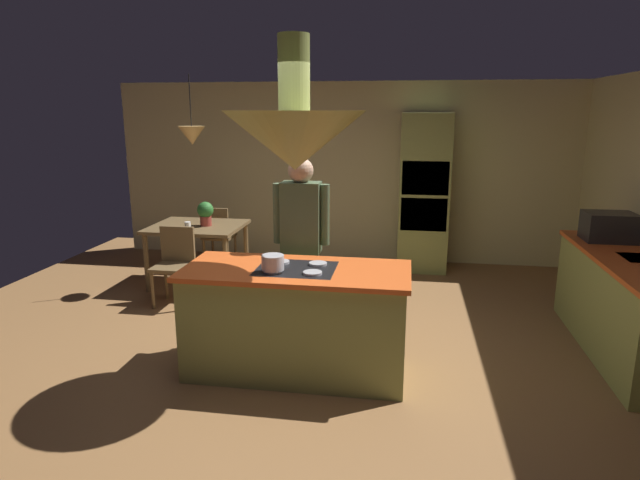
% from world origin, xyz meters
% --- Properties ---
extents(ground, '(8.16, 8.16, 0.00)m').
position_xyz_m(ground, '(0.00, 0.00, 0.00)').
color(ground, olive).
extents(wall_back, '(6.80, 0.10, 2.55)m').
position_xyz_m(wall_back, '(0.00, 3.45, 1.27)').
color(wall_back, beige).
rests_on(wall_back, ground).
extents(kitchen_island, '(1.85, 0.82, 0.92)m').
position_xyz_m(kitchen_island, '(0.00, -0.20, 0.45)').
color(kitchen_island, '#8C934C').
rests_on(kitchen_island, ground).
extents(counter_run_right, '(0.73, 2.14, 0.90)m').
position_xyz_m(counter_run_right, '(2.84, 0.60, 0.46)').
color(counter_run_right, '#8C934C').
rests_on(counter_run_right, ground).
extents(oven_tower, '(0.66, 0.62, 2.12)m').
position_xyz_m(oven_tower, '(1.10, 3.04, 1.06)').
color(oven_tower, '#8C934C').
rests_on(oven_tower, ground).
extents(dining_table, '(1.11, 0.94, 0.76)m').
position_xyz_m(dining_table, '(-1.70, 1.90, 0.66)').
color(dining_table, brown).
rests_on(dining_table, ground).
extents(person_at_island, '(0.53, 0.23, 1.74)m').
position_xyz_m(person_at_island, '(-0.09, 0.48, 1.00)').
color(person_at_island, tan).
rests_on(person_at_island, ground).
extents(range_hood, '(1.10, 1.10, 1.00)m').
position_xyz_m(range_hood, '(0.00, -0.20, 1.95)').
color(range_hood, '#8C934C').
extents(pendant_light_over_table, '(0.32, 0.32, 0.82)m').
position_xyz_m(pendant_light_over_table, '(-1.70, 1.90, 1.86)').
color(pendant_light_over_table, '#E0B266').
extents(chair_facing_island, '(0.40, 0.40, 0.87)m').
position_xyz_m(chair_facing_island, '(-1.70, 1.21, 0.50)').
color(chair_facing_island, brown).
rests_on(chair_facing_island, ground).
extents(chair_by_back_wall, '(0.40, 0.40, 0.87)m').
position_xyz_m(chair_by_back_wall, '(-1.70, 2.59, 0.50)').
color(chair_by_back_wall, brown).
rests_on(chair_by_back_wall, ground).
extents(potted_plant_on_table, '(0.20, 0.20, 0.30)m').
position_xyz_m(potted_plant_on_table, '(-1.58, 1.89, 0.93)').
color(potted_plant_on_table, '#99382D').
rests_on(potted_plant_on_table, dining_table).
extents(cup_on_table, '(0.07, 0.07, 0.09)m').
position_xyz_m(cup_on_table, '(-1.72, 1.66, 0.81)').
color(cup_on_table, white).
rests_on(cup_on_table, dining_table).
extents(microwave_on_counter, '(0.46, 0.36, 0.28)m').
position_xyz_m(microwave_on_counter, '(2.84, 1.23, 1.04)').
color(microwave_on_counter, '#232326').
rests_on(microwave_on_counter, counter_run_right).
extents(cooking_pot_on_cooktop, '(0.18, 0.18, 0.12)m').
position_xyz_m(cooking_pot_on_cooktop, '(-0.16, -0.33, 0.98)').
color(cooking_pot_on_cooktop, '#B2B2B7').
rests_on(cooking_pot_on_cooktop, kitchen_island).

